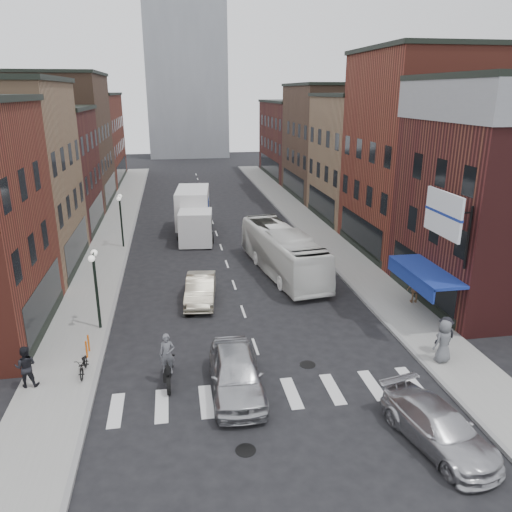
{
  "coord_description": "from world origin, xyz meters",
  "views": [
    {
      "loc": [
        -3.45,
        -19.67,
        11.43
      ],
      "look_at": [
        0.98,
        6.62,
        2.62
      ],
      "focal_mm": 35.0,
      "sensor_mm": 36.0,
      "label": 1
    }
  ],
  "objects_px": {
    "parked_bicycle": "(84,365)",
    "box_truck": "(194,214)",
    "curb_car": "(439,427)",
    "ped_left_solo": "(26,366)",
    "motorcycle_rider": "(168,361)",
    "sedan_left_far": "(201,289)",
    "ped_right_c": "(444,341)",
    "streetlamp_near": "(95,276)",
    "bike_rack": "(88,346)",
    "billboard_sign": "(445,215)",
    "ped_right_b": "(415,289)",
    "ped_right_a": "(445,335)",
    "transit_bus": "(283,252)",
    "sedan_left_near": "(236,373)",
    "streetlamp_far": "(120,211)"
  },
  "relations": [
    {
      "from": "streetlamp_near",
      "to": "sedan_left_near",
      "type": "distance_m",
      "value": 9.14
    },
    {
      "from": "sedan_left_far",
      "to": "ped_right_c",
      "type": "xyz_separation_m",
      "value": [
        10.01,
        -8.68,
        0.37
      ]
    },
    {
      "from": "bike_rack",
      "to": "ped_left_solo",
      "type": "height_order",
      "value": "ped_left_solo"
    },
    {
      "from": "motorcycle_rider",
      "to": "ped_right_a",
      "type": "xyz_separation_m",
      "value": [
        12.31,
        0.29,
        -0.04
      ]
    },
    {
      "from": "box_truck",
      "to": "bike_rack",
      "type": "bearing_deg",
      "value": -100.67
    },
    {
      "from": "curb_car",
      "to": "ped_left_solo",
      "type": "relative_size",
      "value": 2.71
    },
    {
      "from": "ped_left_solo",
      "to": "ped_right_b",
      "type": "distance_m",
      "value": 19.9
    },
    {
      "from": "ped_left_solo",
      "to": "sedan_left_far",
      "type": "bearing_deg",
      "value": -134.38
    },
    {
      "from": "transit_bus",
      "to": "ped_right_a",
      "type": "relative_size",
      "value": 6.13
    },
    {
      "from": "motorcycle_rider",
      "to": "sedan_left_far",
      "type": "bearing_deg",
      "value": 85.02
    },
    {
      "from": "transit_bus",
      "to": "ped_right_b",
      "type": "xyz_separation_m",
      "value": [
        6.18,
        -6.32,
        -0.55
      ]
    },
    {
      "from": "streetlamp_near",
      "to": "parked_bicycle",
      "type": "distance_m",
      "value": 4.96
    },
    {
      "from": "curb_car",
      "to": "sedan_left_far",
      "type": "bearing_deg",
      "value": 105.47
    },
    {
      "from": "ped_right_c",
      "to": "streetlamp_near",
      "type": "bearing_deg",
      "value": -38.99
    },
    {
      "from": "box_truck",
      "to": "sedan_left_far",
      "type": "relative_size",
      "value": 1.92
    },
    {
      "from": "billboard_sign",
      "to": "streetlamp_near",
      "type": "bearing_deg",
      "value": 167.65
    },
    {
      "from": "transit_bus",
      "to": "curb_car",
      "type": "height_order",
      "value": "transit_bus"
    },
    {
      "from": "streetlamp_near",
      "to": "box_truck",
      "type": "xyz_separation_m",
      "value": [
        5.55,
        16.7,
        -1.08
      ]
    },
    {
      "from": "curb_car",
      "to": "ped_right_c",
      "type": "height_order",
      "value": "ped_right_c"
    },
    {
      "from": "ped_right_b",
      "to": "bike_rack",
      "type": "bearing_deg",
      "value": 15.34
    },
    {
      "from": "box_truck",
      "to": "motorcycle_rider",
      "type": "height_order",
      "value": "box_truck"
    },
    {
      "from": "transit_bus",
      "to": "sedan_left_far",
      "type": "xyz_separation_m",
      "value": [
        -5.61,
        -3.84,
        -0.74
      ]
    },
    {
      "from": "streetlamp_far",
      "to": "ped_left_solo",
      "type": "bearing_deg",
      "value": -96.63
    },
    {
      "from": "streetlamp_near",
      "to": "transit_bus",
      "type": "relative_size",
      "value": 0.38
    },
    {
      "from": "sedan_left_far",
      "to": "ped_right_c",
      "type": "height_order",
      "value": "ped_right_c"
    },
    {
      "from": "billboard_sign",
      "to": "streetlamp_near",
      "type": "height_order",
      "value": "billboard_sign"
    },
    {
      "from": "ped_left_solo",
      "to": "ped_right_a",
      "type": "xyz_separation_m",
      "value": [
        17.89,
        -0.28,
        0.0
      ]
    },
    {
      "from": "ped_right_b",
      "to": "billboard_sign",
      "type": "bearing_deg",
      "value": 80.51
    },
    {
      "from": "streetlamp_near",
      "to": "ped_right_c",
      "type": "xyz_separation_m",
      "value": [
        15.22,
        -5.91,
        -1.79
      ]
    },
    {
      "from": "streetlamp_near",
      "to": "ped_right_c",
      "type": "height_order",
      "value": "streetlamp_near"
    },
    {
      "from": "ped_right_a",
      "to": "bike_rack",
      "type": "bearing_deg",
      "value": -29.03
    },
    {
      "from": "box_truck",
      "to": "streetlamp_far",
      "type": "bearing_deg",
      "value": -148.21
    },
    {
      "from": "motorcycle_rider",
      "to": "ped_right_a",
      "type": "relative_size",
      "value": 1.3
    },
    {
      "from": "streetlamp_far",
      "to": "ped_right_a",
      "type": "relative_size",
      "value": 2.35
    },
    {
      "from": "streetlamp_near",
      "to": "motorcycle_rider",
      "type": "xyz_separation_m",
      "value": [
        3.38,
        -5.5,
        -1.85
      ]
    },
    {
      "from": "transit_bus",
      "to": "motorcycle_rider",
      "type": "bearing_deg",
      "value": -129.38
    },
    {
      "from": "parked_bicycle",
      "to": "box_truck",
      "type": "bearing_deg",
      "value": 74.53
    },
    {
      "from": "billboard_sign",
      "to": "transit_bus",
      "type": "height_order",
      "value": "billboard_sign"
    },
    {
      "from": "motorcycle_rider",
      "to": "parked_bicycle",
      "type": "distance_m",
      "value": 3.71
    },
    {
      "from": "billboard_sign",
      "to": "ped_left_solo",
      "type": "bearing_deg",
      "value": -175.5
    },
    {
      "from": "billboard_sign",
      "to": "box_truck",
      "type": "distance_m",
      "value": 23.14
    },
    {
      "from": "motorcycle_rider",
      "to": "ped_right_b",
      "type": "xyz_separation_m",
      "value": [
        13.62,
        5.8,
        -0.12
      ]
    },
    {
      "from": "transit_bus",
      "to": "curb_car",
      "type": "bearing_deg",
      "value": -92.77
    },
    {
      "from": "ped_right_b",
      "to": "ped_right_c",
      "type": "bearing_deg",
      "value": 79.46
    },
    {
      "from": "transit_bus",
      "to": "ped_left_solo",
      "type": "bearing_deg",
      "value": -146.27
    },
    {
      "from": "motorcycle_rider",
      "to": "transit_bus",
      "type": "xyz_separation_m",
      "value": [
        7.44,
        12.11,
        0.43
      ]
    },
    {
      "from": "billboard_sign",
      "to": "ped_right_b",
      "type": "height_order",
      "value": "billboard_sign"
    },
    {
      "from": "motorcycle_rider",
      "to": "parked_bicycle",
      "type": "bearing_deg",
      "value": 169.46
    },
    {
      "from": "box_truck",
      "to": "ped_right_c",
      "type": "relative_size",
      "value": 4.51
    },
    {
      "from": "curb_car",
      "to": "ped_right_b",
      "type": "xyz_separation_m",
      "value": [
        4.64,
        11.07,
        0.25
      ]
    }
  ]
}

